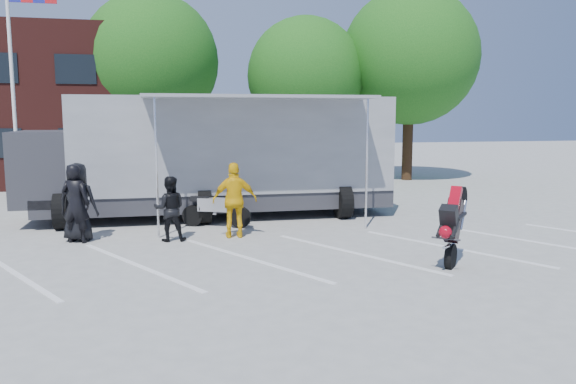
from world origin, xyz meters
name	(u,v)px	position (x,y,z in m)	size (l,w,h in m)	color
ground	(249,272)	(0.00, 0.00, 0.00)	(100.00, 100.00, 0.00)	#A7A7A1
parking_bay_lines	(242,259)	(0.00, 1.00, 0.01)	(18.00, 5.00, 0.01)	white
flagpole	(19,57)	(-6.24, 10.00, 5.05)	(1.61, 0.12, 8.00)	white
tree_left	(151,61)	(-2.00, 16.00, 5.57)	(6.12, 6.12, 8.64)	#382314
tree_mid	(305,76)	(5.00, 15.00, 4.94)	(5.44, 5.44, 7.68)	#382314
tree_right	(410,57)	(10.00, 14.50, 5.88)	(6.46, 6.46, 9.12)	#382314
transporter_truck	(219,216)	(0.05, 6.40, 0.00)	(11.53, 5.55, 3.67)	#919398
parked_motorcycle	(217,227)	(-0.20, 4.74, 0.00)	(0.68, 2.03, 1.06)	silver
stunt_bike_rider	(457,262)	(4.48, -0.19, 0.00)	(0.73, 1.54, 1.82)	black
spectator_leather_a	(78,202)	(-3.71, 3.74, 0.98)	(0.96, 0.62, 1.96)	black
spectator_leather_b	(76,204)	(-3.73, 3.54, 0.97)	(0.71, 0.46, 1.94)	black
spectator_leather_c	(170,209)	(-1.49, 3.24, 0.81)	(0.79, 0.62, 1.63)	black
spectator_hivis	(235,200)	(0.15, 3.28, 0.97)	(1.13, 0.47, 1.93)	yellow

